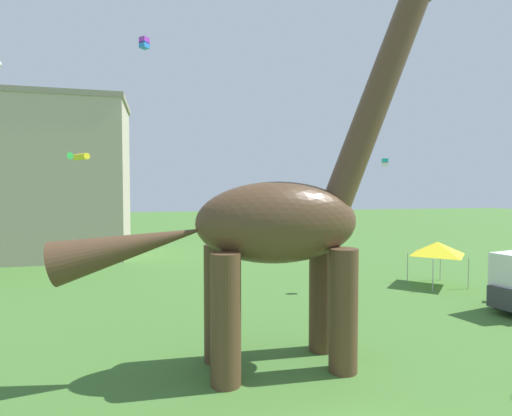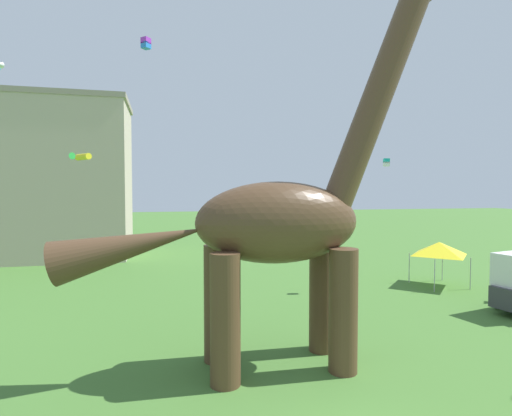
% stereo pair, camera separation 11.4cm
% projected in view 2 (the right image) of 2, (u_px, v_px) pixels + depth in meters
% --- Properties ---
extents(dinosaur_sculpture, '(14.05, 2.98, 14.68)m').
position_uv_depth(dinosaur_sculpture, '(277.00, 222.00, 14.44)').
color(dinosaur_sculpture, '#513823').
rests_on(dinosaur_sculpture, ground_plane).
extents(festival_canopy_tent, '(3.15, 3.15, 3.00)m').
position_uv_depth(festival_canopy_tent, '(439.00, 249.00, 27.01)').
color(festival_canopy_tent, '#B2B2B7').
rests_on(festival_canopy_tent, ground_plane).
extents(kite_high_left, '(0.75, 0.75, 0.76)m').
position_uv_depth(kite_high_left, '(146.00, 43.00, 28.37)').
color(kite_high_left, purple).
extents(kite_high_right, '(0.43, 0.43, 0.50)m').
position_uv_depth(kite_high_right, '(386.00, 162.00, 25.80)').
color(kite_high_right, '#19B2B7').
extents(kite_mid_center, '(1.69, 1.62, 0.48)m').
position_uv_depth(kite_mid_center, '(81.00, 157.00, 28.25)').
color(kite_mid_center, yellow).
extents(background_building_block, '(17.83, 8.72, 15.29)m').
position_uv_depth(background_building_block, '(33.00, 179.00, 37.83)').
color(background_building_block, '#B7A893').
rests_on(background_building_block, ground_plane).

